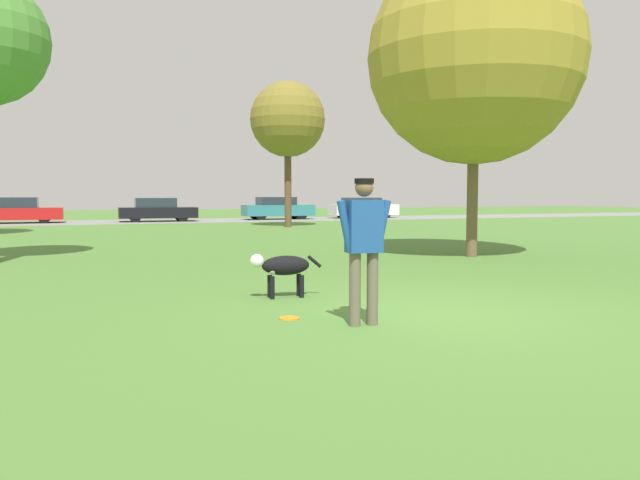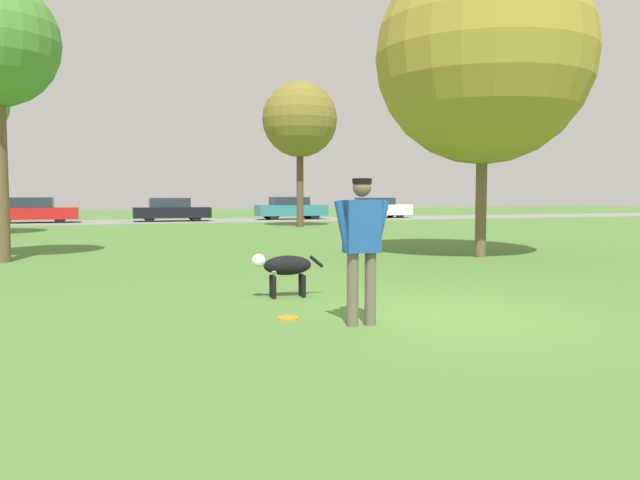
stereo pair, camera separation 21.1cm
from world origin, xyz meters
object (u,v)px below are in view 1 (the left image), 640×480
at_px(tree_near_right, 475,57).
at_px(parked_car_white, 363,208).
at_px(dog, 282,267).
at_px(parked_car_red, 16,211).
at_px(parked_car_teal, 278,208).
at_px(frisbee, 289,318).
at_px(parked_car_black, 157,210).
at_px(tree_far_right, 288,120).
at_px(person, 364,239).

xyz_separation_m(tree_near_right, parked_car_white, (8.81, 23.88, -4.06)).
xyz_separation_m(dog, parked_car_red, (-5.31, 27.88, 0.21)).
xyz_separation_m(parked_car_red, parked_car_teal, (14.42, -0.14, 0.02)).
bearing_deg(tree_near_right, dog, -146.98).
height_order(dog, frisbee, dog).
bearing_deg(dog, parked_car_teal, -103.33).
distance_m(parked_car_red, parked_car_black, 7.22).
relative_size(tree_far_right, parked_car_red, 1.46).
bearing_deg(parked_car_teal, person, -105.21).
bearing_deg(dog, person, 101.09).
bearing_deg(parked_car_white, frisbee, -115.44).
distance_m(parked_car_red, parked_car_white, 20.26).
relative_size(dog, tree_far_right, 0.16).
bearing_deg(tree_near_right, parked_car_white, 69.75).
relative_size(person, frisbee, 6.76).
distance_m(person, tree_far_right, 22.34).
bearing_deg(dog, tree_far_right, -104.65).
distance_m(tree_near_right, parked_car_teal, 24.27).
height_order(frisbee, tree_near_right, tree_near_right).
bearing_deg(parked_car_red, parked_car_teal, 0.50).
distance_m(frisbee, parked_car_white, 33.16).
bearing_deg(person, tree_near_right, 49.39).
distance_m(tree_near_right, parked_car_black, 24.08).
bearing_deg(frisbee, person, -45.22).
height_order(person, parked_car_black, person).
height_order(frisbee, parked_car_red, parked_car_red).
height_order(parked_car_black, parked_car_teal, parked_car_teal).
distance_m(parked_car_teal, parked_car_white, 5.85).
xyz_separation_m(person, tree_near_right, (5.91, 6.15, 3.74)).
bearing_deg(parked_car_red, person, -78.48).
distance_m(frisbee, parked_car_black, 28.94).
relative_size(parked_car_red, parked_car_white, 1.04).
relative_size(tree_near_right, parked_car_teal, 1.69).
height_order(dog, parked_car_white, parked_car_white).
height_order(tree_near_right, parked_car_black, tree_near_right).
height_order(dog, parked_car_black, parked_car_black).
relative_size(dog, tree_near_right, 0.15).
bearing_deg(frisbee, parked_car_black, 85.43).
xyz_separation_m(person, parked_car_teal, (8.87, 29.90, -0.30)).
height_order(tree_near_right, parked_car_teal, tree_near_right).
bearing_deg(parked_car_black, dog, -91.42).
bearing_deg(frisbee, tree_far_right, 70.79).
xyz_separation_m(dog, frisbee, (-0.42, -1.50, -0.44)).
relative_size(dog, parked_car_red, 0.23).
distance_m(person, frisbee, 1.34).
bearing_deg(tree_far_right, dog, -109.49).
bearing_deg(parked_car_teal, dog, -106.87).
distance_m(dog, frisbee, 1.62).
xyz_separation_m(tree_near_right, parked_car_black, (-4.26, 23.35, -4.07)).
xyz_separation_m(parked_car_black, parked_car_white, (13.07, 0.53, 0.00)).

